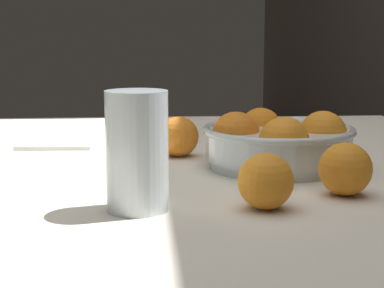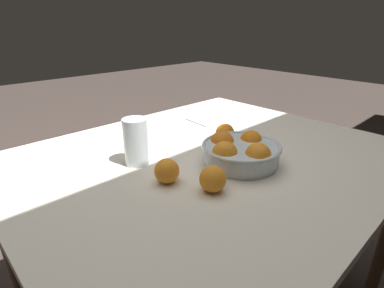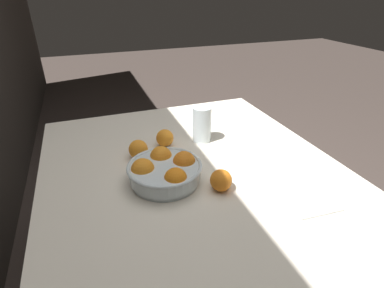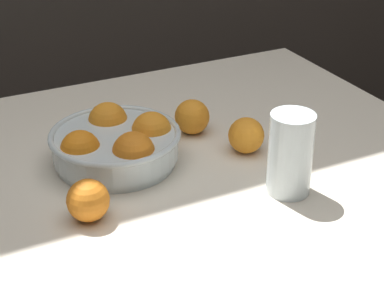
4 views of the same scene
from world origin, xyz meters
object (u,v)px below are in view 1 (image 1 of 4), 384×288
at_px(juice_glass, 137,158).
at_px(orange_loose_aside, 345,169).
at_px(orange_loose_near_bowl, 266,181).
at_px(orange_loose_front, 179,136).
at_px(fruit_bowl, 277,142).

bearing_deg(juice_glass, orange_loose_aside, 100.33).
height_order(orange_loose_near_bowl, orange_loose_front, same).
distance_m(juice_glass, orange_loose_aside, 0.30).
relative_size(orange_loose_near_bowl, orange_loose_front, 0.99).
distance_m(orange_loose_near_bowl, orange_loose_aside, 0.14).
bearing_deg(orange_loose_front, orange_loose_aside, 35.54).
bearing_deg(orange_loose_front, orange_loose_near_bowl, 14.06).
distance_m(juice_glass, orange_loose_front, 0.36).
bearing_deg(juice_glass, orange_loose_front, 168.17).
height_order(juice_glass, orange_loose_front, juice_glass).
bearing_deg(orange_loose_aside, orange_loose_front, -144.46).
distance_m(orange_loose_front, orange_loose_aside, 0.37).
bearing_deg(orange_loose_front, fruit_bowl, 55.23).
bearing_deg(orange_loose_aside, fruit_bowl, -163.72).
height_order(juice_glass, orange_loose_aside, juice_glass).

